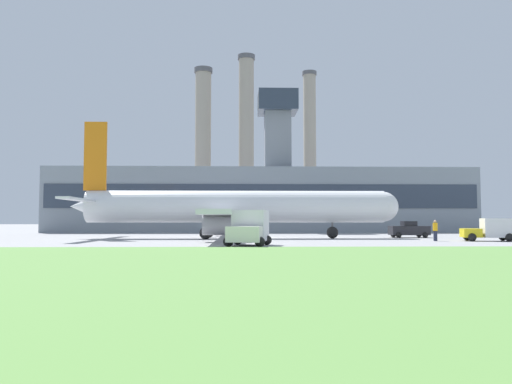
# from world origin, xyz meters

# --- Properties ---
(ground_plane) EXTENTS (400.00, 400.00, 0.00)m
(ground_plane) POSITION_xyz_m (0.00, 0.00, 0.00)
(ground_plane) COLOR gray
(grass_strip) EXTENTS (240.00, 37.00, 0.06)m
(grass_strip) POSITION_xyz_m (0.00, -36.50, 0.03)
(grass_strip) COLOR #5B8942
(grass_strip) RESTS_ON ground_plane
(terminal_building) EXTENTS (63.76, 12.14, 21.98)m
(terminal_building) POSITION_xyz_m (0.14, 27.14, 5.22)
(terminal_building) COLOR gray
(terminal_building) RESTS_ON ground_plane
(smokestack_left) EXTENTS (3.88, 3.88, 34.33)m
(smokestack_left) POSITION_xyz_m (-11.24, 54.70, 17.32)
(smokestack_left) COLOR gray
(smokestack_left) RESTS_ON ground_plane
(smokestack_right) EXTENTS (3.69, 3.69, 37.21)m
(smokestack_right) POSITION_xyz_m (-2.04, 54.58, 18.75)
(smokestack_right) COLOR gray
(smokestack_right) RESTS_ON ground_plane
(smokestack_far) EXTENTS (3.15, 3.15, 34.44)m
(smokestack_far) POSITION_xyz_m (11.83, 56.80, 17.35)
(smokestack_far) COLOR gray
(smokestack_far) RESTS_ON ground_plane
(airplane) EXTENTS (32.37, 30.99, 11.50)m
(airplane) POSITION_xyz_m (-4.18, -1.28, 3.04)
(airplane) COLOR silver
(airplane) RESTS_ON ground_plane
(pushback_tug) EXTENTS (3.90, 2.46, 1.71)m
(pushback_tug) POSITION_xyz_m (14.20, 0.76, 0.77)
(pushback_tug) COLOR #232328
(pushback_tug) RESTS_ON ground_plane
(baggage_truck) EXTENTS (3.44, 4.78, 2.49)m
(baggage_truck) POSITION_xyz_m (-2.65, -15.26, 1.21)
(baggage_truck) COLOR white
(baggage_truck) RESTS_ON ground_plane
(fuel_truck) EXTENTS (4.52, 3.13, 1.95)m
(fuel_truck) POSITION_xyz_m (18.34, -8.18, 0.96)
(fuel_truck) COLOR yellow
(fuel_truck) RESTS_ON ground_plane
(ground_crew_person) EXTENTS (0.57, 0.57, 1.81)m
(ground_crew_person) POSITION_xyz_m (13.51, -7.97, 0.93)
(ground_crew_person) COLOR #23283D
(ground_crew_person) RESTS_ON ground_plane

